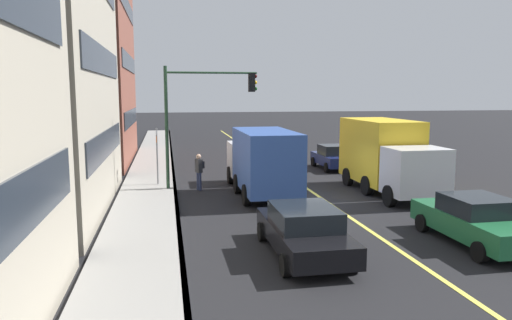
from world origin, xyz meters
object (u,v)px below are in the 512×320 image
object	(u,v)px
traffic_light_mast	(201,106)
truck_blue	(262,160)
car_black	(304,230)
truck_yellow	(387,155)
car_navy	(334,157)
car_green	(475,220)
pedestrian_with_backpack	(199,169)
street_sign_post	(157,153)

from	to	relation	value
traffic_light_mast	truck_blue	bearing A→B (deg)	-120.00
car_black	truck_blue	bearing A→B (deg)	-3.24
truck_yellow	car_black	bearing A→B (deg)	141.23
car_black	traffic_light_mast	size ratio (longest dim) A/B	0.78
car_navy	truck_yellow	xyz separation A→B (m)	(-7.24, 0.04, 1.03)
car_green	car_black	distance (m)	5.56
car_navy	pedestrian_with_backpack	xyz separation A→B (m)	(-5.10, 8.72, 0.29)
car_navy	traffic_light_mast	xyz separation A→B (m)	(-5.10, 8.56, 3.34)
pedestrian_with_backpack	street_sign_post	distance (m)	2.43
car_black	car_navy	distance (m)	16.45
car_green	car_navy	world-z (taller)	car_green
car_green	traffic_light_mast	xyz separation A→B (m)	(10.03, 7.73, 3.33)
car_navy	truck_blue	bearing A→B (deg)	138.29
truck_yellow	street_sign_post	bearing A→B (deg)	72.67
truck_yellow	street_sign_post	xyz separation A→B (m)	(3.34, 10.69, -0.05)
car_black	car_navy	world-z (taller)	car_navy
truck_yellow	traffic_light_mast	xyz separation A→B (m)	(2.15, 8.53, 2.31)
traffic_light_mast	street_sign_post	distance (m)	3.41
car_navy	truck_yellow	bearing A→B (deg)	179.70
pedestrian_with_backpack	street_sign_post	world-z (taller)	street_sign_post
truck_blue	traffic_light_mast	world-z (taller)	traffic_light_mast
truck_yellow	truck_blue	xyz separation A→B (m)	(0.62, 5.87, -0.18)
car_green	traffic_light_mast	distance (m)	13.10
truck_blue	street_sign_post	xyz separation A→B (m)	(2.72, 4.82, 0.13)
car_navy	car_black	bearing A→B (deg)	157.13
car_black	truck_blue	distance (m)	8.58
car_green	pedestrian_with_backpack	size ratio (longest dim) A/B	2.62
pedestrian_with_backpack	traffic_light_mast	xyz separation A→B (m)	(0.00, -0.16, 3.05)
car_navy	truck_blue	world-z (taller)	truck_blue
car_green	car_navy	xyz separation A→B (m)	(15.13, -0.84, -0.00)
car_green	pedestrian_with_backpack	world-z (taller)	pedestrian_with_backpack
car_navy	truck_yellow	distance (m)	7.32
truck_blue	pedestrian_with_backpack	xyz separation A→B (m)	(1.53, 2.81, -0.57)
truck_yellow	street_sign_post	world-z (taller)	truck_yellow
car_black	car_green	bearing A→B (deg)	-89.71
truck_blue	car_navy	bearing A→B (deg)	-41.71
truck_yellow	traffic_light_mast	size ratio (longest dim) A/B	1.15
car_green	truck_yellow	size ratio (longest dim) A/B	0.68
car_green	car_black	size ratio (longest dim) A/B	1.00
car_black	traffic_light_mast	world-z (taller)	traffic_light_mast
traffic_light_mast	car_navy	bearing A→B (deg)	-59.25
pedestrian_with_backpack	car_navy	bearing A→B (deg)	-59.69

